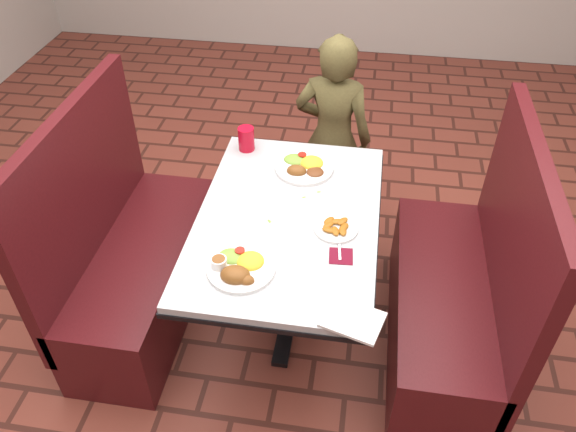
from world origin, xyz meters
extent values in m
plane|color=brown|center=(0.00, 0.00, 0.00)|extent=(7.00, 7.00, 0.00)
cube|color=silver|center=(0.00, 0.00, 0.73)|extent=(0.80, 1.20, 0.03)
cube|color=black|center=(0.00, 0.00, 0.70)|extent=(0.81, 1.21, 0.02)
cylinder|color=black|center=(0.00, 0.00, 0.36)|extent=(0.10, 0.10, 0.69)
cube|color=black|center=(0.00, 0.00, 0.01)|extent=(0.55, 0.08, 0.03)
cube|color=black|center=(0.00, 0.00, 0.01)|extent=(0.08, 0.55, 0.03)
cube|color=#4B1114|center=(-0.75, 0.00, 0.23)|extent=(0.45, 1.20, 0.45)
cube|color=#4B1114|center=(-0.97, 0.00, 0.70)|extent=(0.06, 1.20, 0.95)
cube|color=#4B1114|center=(0.75, 0.00, 0.23)|extent=(0.45, 1.20, 0.45)
cube|color=#4B1114|center=(0.97, 0.00, 0.70)|extent=(0.06, 1.20, 0.95)
imported|color=brown|center=(0.12, 0.88, 0.62)|extent=(0.49, 0.36, 1.23)
cylinder|color=white|center=(-0.13, -0.36, 0.76)|extent=(0.28, 0.28, 0.02)
ellipsoid|color=yellow|center=(-0.10, -0.32, 0.79)|extent=(0.11, 0.11, 0.05)
ellipsoid|color=#88AF46|center=(-0.18, -0.31, 0.78)|extent=(0.11, 0.09, 0.04)
cylinder|color=red|center=(-0.15, -0.29, 0.79)|extent=(0.04, 0.04, 0.01)
ellipsoid|color=brown|center=(-0.14, -0.41, 0.80)|extent=(0.12, 0.09, 0.07)
ellipsoid|color=brown|center=(-0.10, -0.43, 0.79)|extent=(0.07, 0.05, 0.04)
cylinder|color=white|center=(-0.22, -0.37, 0.79)|extent=(0.07, 0.07, 0.04)
cylinder|color=brown|center=(-0.22, -0.37, 0.81)|extent=(0.05, 0.05, 0.01)
cylinder|color=white|center=(0.02, 0.36, 0.76)|extent=(0.28, 0.28, 0.02)
ellipsoid|color=yellow|center=(0.05, 0.40, 0.79)|extent=(0.12, 0.12, 0.05)
ellipsoid|color=#88AF46|center=(-0.03, 0.41, 0.79)|extent=(0.12, 0.09, 0.04)
cylinder|color=red|center=(0.00, 0.44, 0.79)|extent=(0.04, 0.04, 0.01)
ellipsoid|color=brown|center=(0.08, 0.33, 0.78)|extent=(0.08, 0.08, 0.03)
ellipsoid|color=brown|center=(-0.01, 0.31, 0.79)|extent=(0.10, 0.07, 0.06)
cylinder|color=white|center=(0.22, -0.06, 0.76)|extent=(0.19, 0.19, 0.01)
cube|color=maroon|center=(0.25, -0.22, 0.75)|extent=(0.10, 0.10, 0.00)
cube|color=silver|center=(0.24, -0.18, 0.76)|extent=(0.03, 0.14, 0.00)
cylinder|color=red|center=(-0.30, 0.50, 0.81)|extent=(0.08, 0.08, 0.12)
cube|color=silver|center=(0.33, -0.55, 0.76)|extent=(0.25, 0.21, 0.01)
cube|color=silver|center=(-0.10, -0.35, 0.76)|extent=(0.02, 0.18, 0.00)
cube|color=silver|center=(-0.05, -0.35, 0.76)|extent=(0.04, 0.13, 0.00)
camera|label=1|loc=(0.30, -1.88, 2.36)|focal=35.00mm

